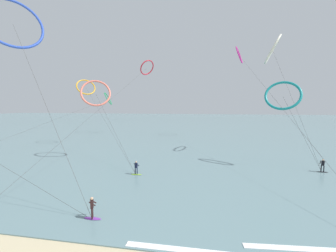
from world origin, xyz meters
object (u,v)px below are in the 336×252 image
Objects in this scene: surfer_lime at (136,169)px; kite_emerald at (108,99)px; kite_teal at (283,95)px; surfer_violet at (92,209)px; kite_ivory at (273,50)px; kite_amber at (86,87)px; kite_crimson at (147,68)px; kite_magenta at (239,55)px; kite_cobalt at (13,23)px; kite_coral at (96,93)px; surfer_charcoal at (323,166)px.

kite_emerald is at bearing 135.61° from surfer_lime.
surfer_violet is at bearing -118.49° from kite_teal.
kite_ivory reaches higher than kite_amber.
kite_amber is (-8.59, -17.92, -6.81)m from kite_crimson.
kite_ivory is (40.48, -22.00, 7.46)m from kite_emerald.
kite_magenta is (16.64, 45.42, 20.73)m from surfer_violet.
surfer_violet is at bearing -171.10° from kite_emerald.
kite_cobalt reaches higher than kite_teal.
kite_coral reaches higher than kite_teal.
kite_cobalt is at bearing -134.17° from surfer_violet.
kite_ivory is (19.36, 25.93, 17.21)m from surfer_violet.
kite_cobalt is 1.51× the size of kite_coral.
kite_teal reaches higher than surfer_charcoal.
surfer_lime is 41.36m from kite_crimson.
kite_ivory is at bearing 122.94° from surfer_violet.
kite_crimson reaches higher than kite_amber.
kite_crimson reaches higher than surfer_charcoal.
kite_magenta is (37.77, -2.51, 10.97)m from kite_emerald.
kite_cobalt reaches higher than kite_coral.
kite_magenta reaches higher than surfer_lime.
kite_amber is (-33.63, -16.65, -9.08)m from kite_magenta.
kite_amber reaches higher than kite_emerald.
surfer_lime is at bearing -90.28° from kite_amber.
kite_ivory is (0.71, 8.33, 8.07)m from kite_teal.
surfer_charcoal is 0.03× the size of kite_emerald.
kite_crimson is at bearing 21.05° from kite_amber.
kite_teal is at bearing -29.74° from kite_coral.
kite_crimson is (-8.40, 46.69, 18.45)m from surfer_violet.
kite_magenta is at bearing 2.76° from kite_cobalt.
surfer_charcoal is at bearing -33.22° from kite_coral.
kite_magenta is 25.17m from kite_crimson.
kite_ivory reaches higher than kite_teal.
kite_crimson is (-8.36, 36.06, 18.45)m from surfer_lime.
surfer_charcoal is at bearing 30.80° from kite_ivory.
surfer_charcoal is 0.14× the size of kite_teal.
kite_crimson is (1.84, 42.17, 2.74)m from kite_cobalt.
kite_ivory is 0.41× the size of kite_magenta.
kite_magenta is (16.67, 34.80, 20.73)m from surfer_lime.
kite_teal is (28.87, 13.08, -6.57)m from kite_cobalt.
surfer_charcoal is 43.82m from kite_amber.
kite_crimson is at bearing 169.87° from surfer_violet.
kite_ivory is at bearing -13.26° from kite_coral.
surfer_lime is 0.14× the size of kite_teal.
kite_teal is 37.42m from kite_amber.
kite_coral is 39.27m from kite_magenta.
surfer_charcoal is at bearing -35.50° from kite_cobalt.
surfer_charcoal is at bearing -61.43° from kite_amber.
kite_amber is at bearing -179.25° from kite_teal.
kite_amber is at bearing 132.08° from kite_magenta.
surfer_lime is (-23.20, -5.03, 0.00)m from surfer_charcoal.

